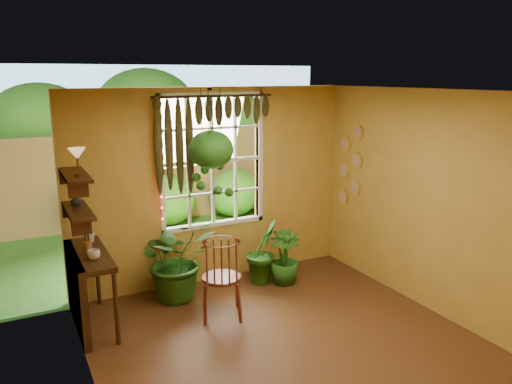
% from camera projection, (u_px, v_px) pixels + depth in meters
% --- Properties ---
extents(floor, '(4.50, 4.50, 0.00)m').
position_uv_depth(floor, '(298.00, 353.00, 5.25)').
color(floor, '#542818').
rests_on(floor, ground).
extents(ceiling, '(4.50, 4.50, 0.00)m').
position_uv_depth(ceiling, '(304.00, 92.00, 4.63)').
color(ceiling, white).
rests_on(ceiling, wall_back).
extents(wall_back, '(4.00, 0.00, 4.00)m').
position_uv_depth(wall_back, '(213.00, 186.00, 6.88)').
color(wall_back, gold).
rests_on(wall_back, floor).
extents(wall_left, '(0.00, 4.50, 4.50)m').
position_uv_depth(wall_left, '(92.00, 265.00, 4.05)').
color(wall_left, gold).
rests_on(wall_left, floor).
extents(wall_right, '(0.00, 4.50, 4.50)m').
position_uv_depth(wall_right, '(446.00, 207.00, 5.83)').
color(wall_right, gold).
rests_on(wall_right, floor).
extents(window, '(1.52, 0.10, 1.86)m').
position_uv_depth(window, '(212.00, 161.00, 6.83)').
color(window, white).
rests_on(window, wall_back).
extents(valance_vine, '(1.70, 0.12, 1.10)m').
position_uv_depth(valance_vine, '(209.00, 120.00, 6.55)').
color(valance_vine, '#37230F').
rests_on(valance_vine, window).
extents(string_lights, '(0.03, 0.03, 1.54)m').
position_uv_depth(string_lights, '(160.00, 163.00, 6.40)').
color(string_lights, '#FF2633').
rests_on(string_lights, window).
extents(wall_plates, '(0.04, 0.32, 1.10)m').
position_uv_depth(wall_plates, '(350.00, 166.00, 7.32)').
color(wall_plates, beige).
rests_on(wall_plates, wall_right).
extents(counter_ledge, '(0.40, 1.20, 0.90)m').
position_uv_depth(counter_ledge, '(81.00, 283.00, 5.65)').
color(counter_ledge, '#37230F').
rests_on(counter_ledge, floor).
extents(shelf_lower, '(0.25, 0.90, 0.04)m').
position_uv_depth(shelf_lower, '(78.00, 211.00, 5.47)').
color(shelf_lower, '#37230F').
rests_on(shelf_lower, wall_left).
extents(shelf_upper, '(0.25, 0.90, 0.04)m').
position_uv_depth(shelf_upper, '(75.00, 175.00, 5.38)').
color(shelf_upper, '#37230F').
rests_on(shelf_upper, wall_left).
extents(backyard, '(14.00, 10.00, 12.00)m').
position_uv_depth(backyard, '(143.00, 148.00, 11.01)').
color(backyard, '#284F16').
rests_on(backyard, ground).
extents(windsor_chair, '(0.61, 0.62, 1.25)m').
position_uv_depth(windsor_chair, '(222.00, 289.00, 5.95)').
color(windsor_chair, maroon).
rests_on(windsor_chair, floor).
extents(potted_plant_left, '(1.03, 0.90, 1.08)m').
position_uv_depth(potted_plant_left, '(177.00, 259.00, 6.43)').
color(potted_plant_left, '#144B16').
rests_on(potted_plant_left, floor).
extents(potted_plant_mid, '(0.62, 0.58, 0.91)m').
position_uv_depth(potted_plant_mid, '(263.00, 251.00, 6.98)').
color(potted_plant_mid, '#144B16').
rests_on(potted_plant_mid, floor).
extents(potted_plant_right, '(0.53, 0.53, 0.76)m').
position_uv_depth(potted_plant_right, '(284.00, 258.00, 6.92)').
color(potted_plant_right, '#144B16').
rests_on(potted_plant_right, floor).
extents(hanging_basket, '(0.58, 0.58, 1.43)m').
position_uv_depth(hanging_basket, '(211.00, 154.00, 6.42)').
color(hanging_basket, black).
rests_on(hanging_basket, ceiling).
extents(cup_a, '(0.18, 0.18, 0.11)m').
position_uv_depth(cup_a, '(94.00, 254.00, 5.41)').
color(cup_a, silver).
rests_on(cup_a, counter_ledge).
extents(cup_b, '(0.15, 0.15, 0.11)m').
position_uv_depth(cup_b, '(90.00, 237.00, 5.97)').
color(cup_b, beige).
rests_on(cup_b, counter_ledge).
extents(brush_jar, '(0.10, 0.10, 0.36)m').
position_uv_depth(brush_jar, '(87.00, 240.00, 5.63)').
color(brush_jar, brown).
rests_on(brush_jar, counter_ledge).
extents(shelf_vase, '(0.16, 0.16, 0.13)m').
position_uv_depth(shelf_vase, '(76.00, 200.00, 5.59)').
color(shelf_vase, '#B2AD99').
rests_on(shelf_vase, shelf_lower).
extents(tiffany_lamp, '(0.18, 0.18, 0.30)m').
position_uv_depth(tiffany_lamp, '(77.00, 155.00, 5.18)').
color(tiffany_lamp, brown).
rests_on(tiffany_lamp, shelf_upper).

